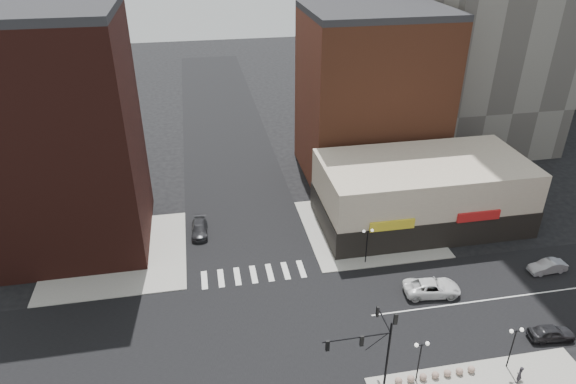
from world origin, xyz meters
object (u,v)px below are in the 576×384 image
object	(u,v)px
traffic_signal	(375,341)
street_lamp_ne	(367,237)
street_lamp_se_b	(514,338)
dark_sedan_east	(551,333)
silver_sedan	(548,267)
white_suv	(432,287)
pedestrian	(519,375)
street_lamp_se_a	(421,352)
dark_sedan_north	(199,229)

from	to	relation	value
traffic_signal	street_lamp_ne	size ratio (longest dim) A/B	1.87
street_lamp_se_b	dark_sedan_east	bearing A→B (deg)	22.13
dark_sedan_east	silver_sedan	world-z (taller)	dark_sedan_east
street_lamp_se_b	dark_sedan_east	size ratio (longest dim) A/B	1.04
traffic_signal	street_lamp_ne	bearing A→B (deg)	73.25
traffic_signal	silver_sedan	world-z (taller)	traffic_signal
traffic_signal	white_suv	world-z (taller)	traffic_signal
white_suv	pedestrian	xyz separation A→B (m)	(2.13, -11.59, 0.18)
street_lamp_se_a	street_lamp_se_b	xyz separation A→B (m)	(8.00, 0.00, 0.00)
street_lamp_ne	pedestrian	bearing A→B (deg)	-68.48
white_suv	dark_sedan_east	size ratio (longest dim) A/B	1.39
street_lamp_ne	silver_sedan	world-z (taller)	street_lamp_ne
street_lamp_se_b	street_lamp_ne	distance (m)	17.46
dark_sedan_east	dark_sedan_north	xyz separation A→B (m)	(-29.92, 22.76, -0.02)
street_lamp_se_b	white_suv	distance (m)	10.48
street_lamp_se_b	dark_sedan_north	world-z (taller)	street_lamp_se_b
white_suv	pedestrian	distance (m)	11.78
street_lamp_se_b	pedestrian	world-z (taller)	street_lamp_se_b
white_suv	dark_sedan_north	size ratio (longest dim) A/B	1.21
street_lamp_se_a	street_lamp_ne	distance (m)	16.03
street_lamp_ne	white_suv	world-z (taller)	street_lamp_ne
traffic_signal	dark_sedan_north	distance (m)	28.19
street_lamp_ne	dark_sedan_east	bearing A→B (deg)	-47.48
street_lamp_se_b	white_suv	bearing A→B (deg)	102.33
street_lamp_se_a	street_lamp_se_b	size ratio (longest dim) A/B	1.00
silver_sedan	pedestrian	size ratio (longest dim) A/B	2.41
white_suv	dark_sedan_north	bearing A→B (deg)	62.30
street_lamp_ne	white_suv	xyz separation A→B (m)	(4.83, -6.06, -2.52)
street_lamp_ne	pedestrian	world-z (taller)	street_lamp_ne
street_lamp_se_a	traffic_signal	bearing A→B (deg)	177.43
street_lamp_se_a	dark_sedan_east	xyz separation A→B (m)	(13.59, 2.27, -2.61)
traffic_signal	dark_sedan_north	bearing A→B (deg)	116.81
street_lamp_ne	dark_sedan_east	distance (m)	18.81
traffic_signal	street_lamp_se_a	distance (m)	4.12
traffic_signal	street_lamp_se_a	bearing A→B (deg)	-2.57
dark_sedan_north	pedestrian	distance (m)	36.09
silver_sedan	dark_sedan_north	bearing A→B (deg)	-113.96
silver_sedan	dark_sedan_east	bearing A→B (deg)	-35.38
street_lamp_se_b	pedestrian	bearing A→B (deg)	-91.40
street_lamp_se_b	dark_sedan_north	size ratio (longest dim) A/B	0.90
pedestrian	street_lamp_ne	bearing A→B (deg)	-103.82
white_suv	traffic_signal	bearing A→B (deg)	142.09
traffic_signal	dark_sedan_east	xyz separation A→B (m)	(17.35, 2.10, -4.28)
dark_sedan_east	dark_sedan_north	size ratio (longest dim) A/B	0.87
street_lamp_se_a	street_lamp_se_b	distance (m)	8.00
dark_sedan_east	pedestrian	world-z (taller)	pedestrian
traffic_signal	street_lamp_se_b	distance (m)	11.88
traffic_signal	street_lamp_se_b	size ratio (longest dim) A/B	1.87
street_lamp_se_b	dark_sedan_north	xyz separation A→B (m)	(-24.33, 25.04, -2.62)
street_lamp_ne	silver_sedan	bearing A→B (deg)	-15.34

